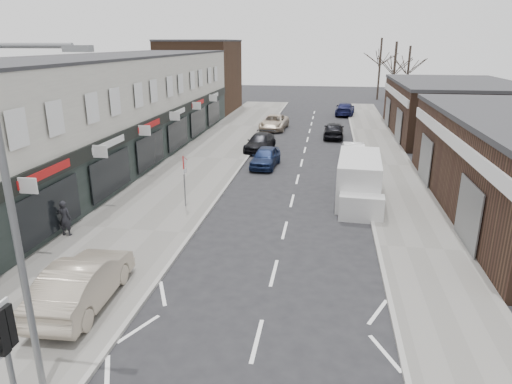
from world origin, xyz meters
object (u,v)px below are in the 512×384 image
at_px(parked_car_left_a, 265,157).
at_px(street_lamp, 20,213).
at_px(warning_sign, 184,166).
at_px(parked_car_right_c, 345,109).
at_px(white_van, 359,181).
at_px(traffic_light, 4,340).
at_px(parked_car_left_c, 274,122).
at_px(parked_car_left_b, 260,142).
at_px(sedan_on_pavement, 83,282).
at_px(parked_car_right_b, 334,130).
at_px(pedestrian, 65,218).
at_px(parked_car_right_a, 353,151).

bearing_deg(parked_car_left_a, street_lamp, -91.42).
bearing_deg(warning_sign, parked_car_right_c, 75.01).
bearing_deg(parked_car_right_c, white_van, 94.93).
distance_m(traffic_light, warning_sign, 14.04).
bearing_deg(parked_car_left_a, parked_car_left_c, 98.86).
distance_m(warning_sign, parked_car_left_b, 13.50).
distance_m(white_van, sedan_on_pavement, 14.75).
height_order(traffic_light, warning_sign, traffic_light).
height_order(parked_car_left_c, parked_car_right_c, parked_car_right_c).
height_order(street_lamp, white_van, street_lamp).
bearing_deg(warning_sign, traffic_light, -86.90).
distance_m(sedan_on_pavement, parked_car_left_a, 18.04).
distance_m(parked_car_left_b, parked_car_right_b, 8.04).
distance_m(parked_car_left_c, parked_car_right_c, 12.27).
bearing_deg(street_lamp, pedestrian, 118.35).
bearing_deg(traffic_light, sedan_on_pavement, 104.04).
height_order(parked_car_left_a, parked_car_left_c, parked_car_left_c).
xyz_separation_m(pedestrian, parked_car_right_a, (12.62, 15.52, -0.22)).
height_order(parked_car_left_c, parked_car_right_a, parked_car_left_c).
relative_size(traffic_light, parked_car_right_b, 0.74).
bearing_deg(pedestrian, sedan_on_pavement, 126.36).
relative_size(street_lamp, parked_car_left_a, 2.05).
xyz_separation_m(parked_car_left_c, parked_car_right_b, (5.60, -3.15, 0.03)).
xyz_separation_m(parked_car_left_b, parked_car_left_c, (0.00, 8.91, 0.05)).
distance_m(street_lamp, pedestrian, 10.37).
xyz_separation_m(pedestrian, parked_car_right_b, (11.32, 23.33, -0.19)).
distance_m(parked_car_left_b, parked_car_left_c, 8.91).
bearing_deg(parked_car_right_c, parked_car_left_c, 60.89).
bearing_deg(parked_car_left_a, pedestrian, -113.38).
height_order(parked_car_left_b, parked_car_right_a, parked_car_right_a).
bearing_deg(parked_car_left_a, parked_car_right_b, 70.94).
bearing_deg(sedan_on_pavement, parked_car_left_a, -103.31).
distance_m(sedan_on_pavement, parked_car_left_c, 31.42).
xyz_separation_m(traffic_light, white_van, (7.80, 16.54, -1.31)).
bearing_deg(parked_car_right_c, parked_car_left_b, 75.21).
height_order(traffic_light, parked_car_right_c, traffic_light).
distance_m(street_lamp, parked_car_left_c, 35.24).
xyz_separation_m(street_lamp, parked_car_left_c, (1.13, 35.00, -3.94)).
relative_size(traffic_light, warning_sign, 1.15).
bearing_deg(warning_sign, white_van, 16.44).
bearing_deg(warning_sign, parked_car_right_a, 52.40).
xyz_separation_m(sedan_on_pavement, parked_car_right_b, (7.82, 28.20, -0.16)).
xyz_separation_m(street_lamp, parked_car_right_a, (8.03, 24.05, -3.95)).
bearing_deg(traffic_light, parked_car_left_a, 84.80).
bearing_deg(street_lamp, warning_sign, 92.84).
height_order(white_van, parked_car_right_c, white_van).
relative_size(warning_sign, parked_car_left_a, 0.69).
xyz_separation_m(pedestrian, parked_car_right_c, (12.62, 36.62, -0.19)).
distance_m(parked_car_right_a, parked_car_right_b, 7.92).
xyz_separation_m(traffic_light, parked_car_left_a, (2.06, 22.61, -1.75)).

